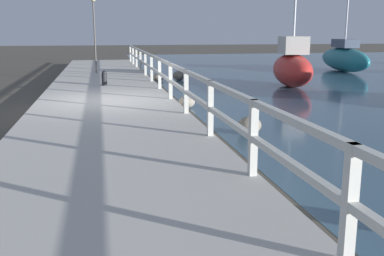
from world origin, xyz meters
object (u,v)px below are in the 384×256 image
object	(u,v)px
sailboat_red	(292,67)
sailboat_teal	(344,58)
mooring_bollard	(104,78)
dock_lamp	(94,16)

from	to	relation	value
sailboat_red	sailboat_teal	size ratio (longest dim) A/B	0.74
mooring_bollard	sailboat_red	size ratio (longest dim) A/B	0.10
dock_lamp	sailboat_red	world-z (taller)	sailboat_red
dock_lamp	sailboat_teal	world-z (taller)	sailboat_teal
mooring_bollard	dock_lamp	bearing A→B (deg)	93.38
mooring_bollard	sailboat_red	distance (m)	7.31
sailboat_red	sailboat_teal	world-z (taller)	sailboat_teal
sailboat_red	mooring_bollard	bearing A→B (deg)	-164.79
mooring_bollard	sailboat_teal	distance (m)	14.54
dock_lamp	sailboat_teal	distance (m)	13.47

